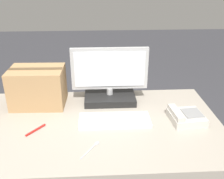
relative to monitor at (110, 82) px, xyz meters
name	(u,v)px	position (x,y,z in m)	size (l,w,h in m)	color
office_desk	(77,170)	(-0.24, -0.30, -0.50)	(1.80, 0.90, 0.72)	#A89E8E
monitor	(110,82)	(0.00, 0.00, 0.00)	(0.52, 0.25, 0.38)	black
keyboard	(115,120)	(0.02, -0.29, -0.13)	(0.43, 0.17, 0.03)	silver
desk_phone	(185,117)	(0.45, -0.31, -0.11)	(0.21, 0.21, 0.08)	beige
spoon	(93,147)	(-0.11, -0.54, -0.14)	(0.10, 0.15, 0.00)	#B2B2B7
cardboard_box	(38,87)	(-0.49, -0.03, -0.01)	(0.36, 0.26, 0.26)	tan
pen_marker	(36,130)	(-0.45, -0.37, -0.13)	(0.10, 0.12, 0.01)	red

